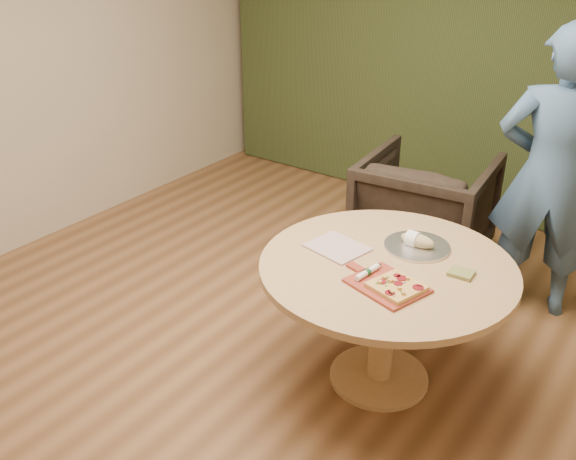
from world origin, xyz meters
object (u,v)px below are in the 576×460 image
(pizza_paddle, at_px, (386,285))
(person_standing, at_px, (550,176))
(serving_tray, at_px, (417,246))
(pedestal_table, at_px, (386,287))
(cutlery_roll, at_px, (367,272))
(armchair, at_px, (426,204))
(bread_roll, at_px, (416,240))
(flatbread_pizza, at_px, (397,286))

(pizza_paddle, distance_m, person_standing, 1.51)
(serving_tray, distance_m, person_standing, 1.10)
(pedestal_table, relative_size, cutlery_roll, 6.69)
(armchair, bearing_deg, pizza_paddle, 101.54)
(pizza_paddle, height_order, bread_roll, bread_roll)
(pizza_paddle, xyz_separation_m, serving_tray, (-0.05, 0.45, -0.00))
(bread_roll, bearing_deg, armchair, 111.01)
(pedestal_table, height_order, pizza_paddle, pizza_paddle)
(pizza_paddle, height_order, person_standing, person_standing)
(armchair, bearing_deg, bread_roll, 105.16)
(pizza_paddle, distance_m, armchair, 1.74)
(cutlery_roll, bearing_deg, pedestal_table, 91.28)
(armchair, xyz_separation_m, person_standing, (0.85, -0.17, 0.48))
(bread_roll, bearing_deg, flatbread_pizza, -75.24)
(flatbread_pizza, bearing_deg, pizza_paddle, 169.19)
(armchair, distance_m, person_standing, 0.99)
(flatbread_pizza, distance_m, serving_tray, 0.48)
(bread_roll, xyz_separation_m, armchair, (-0.45, 1.18, -0.34))
(pizza_paddle, bearing_deg, flatbread_pizza, 5.48)
(cutlery_roll, relative_size, person_standing, 0.11)
(serving_tray, height_order, armchair, armchair)
(serving_tray, bearing_deg, cutlery_roll, -98.39)
(pizza_paddle, distance_m, serving_tray, 0.45)
(pedestal_table, xyz_separation_m, person_standing, (0.43, 1.26, 0.32))
(serving_tray, bearing_deg, pedestal_table, -99.79)
(bread_roll, bearing_deg, cutlery_roll, -97.24)
(pizza_paddle, distance_m, flatbread_pizza, 0.07)
(serving_tray, height_order, person_standing, person_standing)
(cutlery_roll, xyz_separation_m, serving_tray, (0.06, 0.43, -0.02))
(serving_tray, xyz_separation_m, bread_roll, (-0.01, -0.00, 0.04))
(serving_tray, relative_size, person_standing, 0.19)
(person_standing, bearing_deg, pedestal_table, 51.17)
(cutlery_roll, xyz_separation_m, bread_roll, (0.05, 0.43, 0.01))
(pedestal_table, distance_m, bread_roll, 0.31)
(pedestal_table, bearing_deg, pizza_paddle, -65.07)
(armchair, height_order, person_standing, person_standing)
(pedestal_table, relative_size, armchair, 1.47)
(person_standing, bearing_deg, cutlery_roll, 52.66)
(flatbread_pizza, relative_size, serving_tray, 0.77)
(pedestal_table, distance_m, armchair, 1.50)
(flatbread_pizza, height_order, bread_roll, bread_roll)
(cutlery_roll, height_order, person_standing, person_standing)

